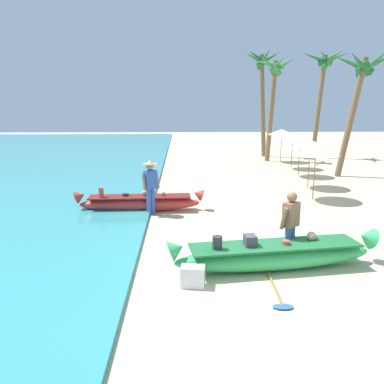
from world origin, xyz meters
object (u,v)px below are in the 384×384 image
(palm_tree_tall_inland, at_px, (273,79))
(palm_tree_mid_cluster, at_px, (324,71))
(boat_green_foreground, at_px, (274,255))
(person_tourist_customer, at_px, (291,222))
(palm_tree_leaning_seaward, at_px, (361,78))
(cooler_box, at_px, (193,276))
(paddle, at_px, (277,292))
(person_vendor_hatted, at_px, (150,183))
(palm_tree_far_behind, at_px, (262,74))
(boat_red_midground, at_px, (140,203))

(palm_tree_tall_inland, distance_m, palm_tree_mid_cluster, 3.63)
(boat_green_foreground, height_order, person_tourist_customer, person_tourist_customer)
(palm_tree_leaning_seaward, bearing_deg, palm_tree_tall_inland, 117.79)
(cooler_box, xyz_separation_m, paddle, (1.50, -0.34, -0.17))
(person_vendor_hatted, height_order, palm_tree_mid_cluster, palm_tree_mid_cluster)
(person_vendor_hatted, relative_size, palm_tree_tall_inland, 0.28)
(person_tourist_customer, xyz_separation_m, palm_tree_tall_inland, (3.00, 15.37, 3.88))
(palm_tree_tall_inland, height_order, palm_tree_far_behind, palm_tree_far_behind)
(palm_tree_mid_cluster, bearing_deg, boat_red_midground, -128.60)
(boat_red_midground, xyz_separation_m, person_tourist_customer, (3.64, -4.18, 0.59))
(cooler_box, bearing_deg, paddle, -5.21)
(person_vendor_hatted, relative_size, person_tourist_customer, 1.11)
(boat_green_foreground, xyz_separation_m, boat_red_midground, (-3.22, 4.61, -0.02))
(person_vendor_hatted, height_order, person_tourist_customer, person_vendor_hatted)
(boat_red_midground, distance_m, person_vendor_hatted, 0.92)
(boat_red_midground, bearing_deg, person_vendor_hatted, -48.18)
(palm_tree_mid_cluster, distance_m, palm_tree_far_behind, 3.66)
(boat_green_foreground, height_order, paddle, boat_green_foreground)
(person_tourist_customer, relative_size, palm_tree_tall_inland, 0.25)
(boat_red_midground, xyz_separation_m, palm_tree_leaning_seaward, (9.40, 5.94, 4.18))
(palm_tree_tall_inland, bearing_deg, palm_tree_far_behind, 97.10)
(boat_green_foreground, bearing_deg, boat_red_midground, 124.98)
(boat_red_midground, relative_size, cooler_box, 9.34)
(boat_red_midground, distance_m, person_tourist_customer, 5.58)
(palm_tree_leaning_seaward, height_order, palm_tree_far_behind, palm_tree_far_behind)
(boat_green_foreground, bearing_deg, paddle, -100.53)
(boat_green_foreground, height_order, palm_tree_mid_cluster, palm_tree_mid_cluster)
(person_vendor_hatted, relative_size, palm_tree_leaning_seaward, 0.30)
(palm_tree_leaning_seaward, distance_m, paddle, 14.01)
(person_vendor_hatted, distance_m, palm_tree_far_behind, 15.45)
(palm_tree_tall_inland, distance_m, palm_tree_leaning_seaward, 5.93)
(palm_tree_leaning_seaward, height_order, palm_tree_mid_cluster, palm_tree_mid_cluster)
(boat_red_midground, height_order, paddle, boat_red_midground)
(boat_red_midground, relative_size, palm_tree_leaning_seaward, 0.72)
(boat_green_foreground, distance_m, palm_tree_leaning_seaward, 12.91)
(boat_green_foreground, xyz_separation_m, palm_tree_far_behind, (3.17, 17.79, 4.83))
(palm_tree_leaning_seaward, bearing_deg, person_vendor_hatted, -144.76)
(palm_tree_mid_cluster, bearing_deg, paddle, -110.92)
(person_vendor_hatted, xyz_separation_m, palm_tree_far_behind, (6.00, 13.62, 4.14))
(person_vendor_hatted, bearing_deg, boat_green_foreground, -55.79)
(palm_tree_far_behind, bearing_deg, palm_tree_tall_inland, -82.90)
(boat_green_foreground, bearing_deg, palm_tree_tall_inland, 77.80)
(person_tourist_customer, height_order, palm_tree_tall_inland, palm_tree_tall_inland)
(cooler_box, bearing_deg, palm_tree_far_behind, 82.98)
(palm_tree_tall_inland, xyz_separation_m, palm_tree_mid_cluster, (3.34, 1.32, 0.53))
(palm_tree_leaning_seaward, bearing_deg, boat_red_midground, -147.71)
(palm_tree_mid_cluster, bearing_deg, boat_green_foreground, -111.55)
(boat_red_midground, height_order, palm_tree_far_behind, palm_tree_far_behind)
(palm_tree_leaning_seaward, bearing_deg, person_tourist_customer, -119.63)
(boat_red_midground, distance_m, palm_tree_far_behind, 15.44)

